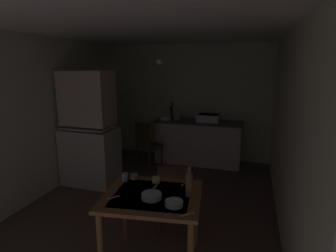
# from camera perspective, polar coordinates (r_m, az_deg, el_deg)

# --- Properties ---
(ground_plane) EXTENTS (5.38, 5.38, 0.00)m
(ground_plane) POSITION_cam_1_polar(r_m,az_deg,el_deg) (4.32, -2.75, -15.11)
(ground_plane) COLOR brown
(wall_back) EXTENTS (3.55, 0.10, 2.43)m
(wall_back) POSITION_cam_1_polar(r_m,az_deg,el_deg) (6.03, 4.32, 4.95)
(wall_back) COLOR beige
(wall_back) RESTS_ON ground
(wall_left) EXTENTS (0.10, 4.48, 2.43)m
(wall_left) POSITION_cam_1_polar(r_m,az_deg,el_deg) (4.80, -23.30, 2.04)
(wall_left) COLOR beige
(wall_left) RESTS_ON ground
(wall_right) EXTENTS (0.10, 4.48, 2.43)m
(wall_right) POSITION_cam_1_polar(r_m,az_deg,el_deg) (3.71, 23.81, -0.80)
(wall_right) COLOR beige
(wall_right) RESTS_ON ground
(ceiling_slab) EXTENTS (3.55, 4.48, 0.10)m
(ceiling_slab) POSITION_cam_1_polar(r_m,az_deg,el_deg) (3.86, -3.15, 19.58)
(ceiling_slab) COLOR silver
(hutch_cabinet) EXTENTS (0.88, 0.59, 1.91)m
(hutch_cabinet) POSITION_cam_1_polar(r_m,az_deg,el_deg) (4.82, -15.90, -1.28)
(hutch_cabinet) COLOR beige
(hutch_cabinet) RESTS_ON ground
(counter_cabinet) EXTENTS (1.74, 0.64, 0.88)m
(counter_cabinet) POSITION_cam_1_polar(r_m,az_deg,el_deg) (5.77, 6.26, -3.26)
(counter_cabinet) COLOR beige
(counter_cabinet) RESTS_ON ground
(sink_basin) EXTENTS (0.44, 0.34, 0.15)m
(sink_basin) POSITION_cam_1_polar(r_m,az_deg,el_deg) (5.63, 8.28, 1.68)
(sink_basin) COLOR silver
(sink_basin) RESTS_ON counter_cabinet
(hand_pump) EXTENTS (0.05, 0.27, 0.39)m
(hand_pump) POSITION_cam_1_polar(r_m,az_deg,el_deg) (5.82, 0.67, 3.08)
(hand_pump) COLOR #232328
(hand_pump) RESTS_ON counter_cabinet
(mixing_bowl_counter) EXTENTS (0.25, 0.25, 0.08)m
(mixing_bowl_counter) POSITION_cam_1_polar(r_m,az_deg,el_deg) (5.78, -0.55, 1.71)
(mixing_bowl_counter) COLOR white
(mixing_bowl_counter) RESTS_ON counter_cabinet
(stoneware_crock) EXTENTS (0.13, 0.13, 0.15)m
(stoneware_crock) POSITION_cam_1_polar(r_m,az_deg,el_deg) (5.77, 1.83, 2.03)
(stoneware_crock) COLOR beige
(stoneware_crock) RESTS_ON counter_cabinet
(dining_table) EXTENTS (1.04, 0.93, 0.77)m
(dining_table) POSITION_cam_1_polar(r_m,az_deg,el_deg) (2.83, -3.22, -15.85)
(dining_table) COLOR brown
(dining_table) RESTS_ON ground
(chair_far_side) EXTENTS (0.43, 0.43, 0.87)m
(chair_far_side) POSITION_cam_1_polar(r_m,az_deg,el_deg) (3.45, 1.52, -13.78)
(chair_far_side) COLOR #48371D
(chair_far_side) RESTS_ON ground
(chair_by_counter) EXTENTS (0.54, 0.54, 0.92)m
(chair_by_counter) POSITION_cam_1_polar(r_m,az_deg,el_deg) (5.44, -4.38, -3.66)
(chair_by_counter) COLOR #4F3E16
(chair_by_counter) RESTS_ON ground
(serving_bowl_wide) EXTENTS (0.16, 0.16, 0.05)m
(serving_bowl_wide) POSITION_cam_1_polar(r_m,az_deg,el_deg) (2.57, 1.23, -15.60)
(serving_bowl_wide) COLOR #ADD1C1
(serving_bowl_wide) RESTS_ON dining_table
(soup_bowl_small) EXTENTS (0.19, 0.19, 0.05)m
(soup_bowl_small) POSITION_cam_1_polar(r_m,az_deg,el_deg) (2.69, -3.42, -14.17)
(soup_bowl_small) COLOR #ADD1C1
(soup_bowl_small) RESTS_ON dining_table
(mug_tall) EXTENTS (0.07, 0.07, 0.09)m
(mug_tall) POSITION_cam_1_polar(r_m,az_deg,el_deg) (3.09, -8.85, -10.31)
(mug_tall) COLOR #9EB2C6
(mug_tall) RESTS_ON dining_table
(teacup_cream) EXTENTS (0.09, 0.09, 0.06)m
(teacup_cream) POSITION_cam_1_polar(r_m,az_deg,el_deg) (3.02, -2.49, -10.98)
(teacup_cream) COLOR beige
(teacup_cream) RESTS_ON dining_table
(mug_dark) EXTENTS (0.08, 0.08, 0.06)m
(mug_dark) POSITION_cam_1_polar(r_m,az_deg,el_deg) (3.13, -7.03, -10.24)
(mug_dark) COLOR tan
(mug_dark) RESTS_ON dining_table
(glass_bottle) EXTENTS (0.07, 0.07, 0.30)m
(glass_bottle) POSITION_cam_1_polar(r_m,az_deg,el_deg) (2.70, 4.33, -11.79)
(glass_bottle) COLOR olive
(glass_bottle) RESTS_ON dining_table
(table_knife) EXTENTS (0.02, 0.19, 0.00)m
(table_knife) POSITION_cam_1_polar(r_m,az_deg,el_deg) (2.89, -2.93, -12.70)
(table_knife) COLOR silver
(table_knife) RESTS_ON dining_table
(teaspoon_near_bowl) EXTENTS (0.11, 0.11, 0.00)m
(teaspoon_near_bowl) POSITION_cam_1_polar(r_m,az_deg,el_deg) (2.45, 4.12, -17.64)
(teaspoon_near_bowl) COLOR beige
(teaspoon_near_bowl) RESTS_ON dining_table
(teaspoon_by_cup) EXTENTS (0.06, 0.13, 0.00)m
(teaspoon_by_cup) POSITION_cam_1_polar(r_m,az_deg,el_deg) (3.01, 3.46, -11.69)
(teaspoon_by_cup) COLOR beige
(teaspoon_by_cup) RESTS_ON dining_table
(serving_spoon) EXTENTS (0.10, 0.10, 0.00)m
(serving_spoon) POSITION_cam_1_polar(r_m,az_deg,el_deg) (2.76, -11.16, -14.18)
(serving_spoon) COLOR beige
(serving_spoon) RESTS_ON dining_table
(pendant_bulb) EXTENTS (0.08, 0.08, 0.08)m
(pendant_bulb) POSITION_cam_1_polar(r_m,az_deg,el_deg) (3.95, -1.78, 13.01)
(pendant_bulb) COLOR #F9EFCC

